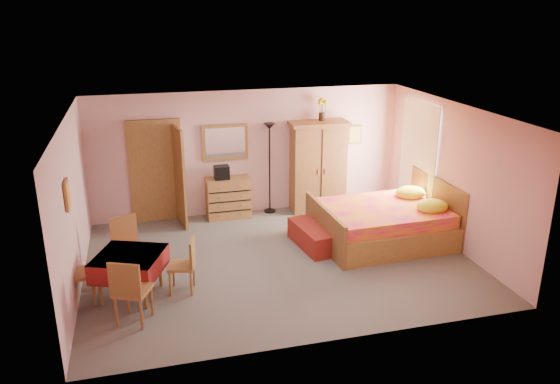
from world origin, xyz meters
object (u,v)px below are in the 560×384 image
object	(u,v)px
chair_east	(181,265)
wall_mirror	(225,142)
floor_lamp	(270,169)
chair_south	(133,290)
bed	(383,213)
chest_of_drawers	(228,198)
sunflower_vase	(322,109)
chair_north	(130,248)
stereo	(222,172)
bench	(311,237)
chair_west	(79,273)
dining_table	(131,275)
wardrobe	(318,167)

from	to	relation	value
chair_east	wall_mirror	bearing A→B (deg)	-7.85
floor_lamp	chair_south	world-z (taller)	floor_lamp
wall_mirror	bed	bearing A→B (deg)	-40.78
floor_lamp	chair_south	distance (m)	4.68
wall_mirror	chest_of_drawers	bearing A→B (deg)	-90.85
sunflower_vase	chair_north	bearing A→B (deg)	-151.12
stereo	chair_north	distance (m)	2.88
chest_of_drawers	chair_east	xyz separation A→B (m)	(-1.22, -2.90, 0.01)
stereo	floor_lamp	bearing A→B (deg)	5.17
chest_of_drawers	floor_lamp	xyz separation A→B (m)	(0.90, 0.08, 0.54)
bed	bench	world-z (taller)	bed
chair_west	dining_table	bearing A→B (deg)	87.29
stereo	chair_south	bearing A→B (deg)	-116.87
floor_lamp	bench	xyz separation A→B (m)	(0.31, -1.94, -0.76)
wall_mirror	chair_south	xyz separation A→B (m)	(-1.94, -3.82, -1.06)
sunflower_vase	chair_north	world-z (taller)	sunflower_vase
bench	chair_north	xyz separation A→B (m)	(-3.19, -0.30, 0.29)
bench	dining_table	world-z (taller)	dining_table
chest_of_drawers	wardrobe	bearing A→B (deg)	-1.54
wardrobe	chair_south	xyz separation A→B (m)	(-3.87, -3.56, -0.47)
bed	chair_east	world-z (taller)	bed
chair_east	chair_north	bearing A→B (deg)	59.62
wall_mirror	wardrobe	world-z (taller)	wardrobe
chest_of_drawers	chair_west	bearing A→B (deg)	-133.42
bench	chair_south	xyz separation A→B (m)	(-3.16, -1.74, 0.29)
wardrobe	chair_west	bearing A→B (deg)	-146.30
stereo	chair_west	distance (m)	3.88
wardrobe	chair_south	world-z (taller)	wardrobe
bed	chair_west	distance (m)	5.36
wardrobe	sunflower_vase	xyz separation A→B (m)	(0.09, 0.08, 1.20)
floor_lamp	sunflower_vase	world-z (taller)	sunflower_vase
chair_north	sunflower_vase	bearing A→B (deg)	-173.06
dining_table	chair_south	distance (m)	0.76
floor_lamp	chair_north	distance (m)	3.68
sunflower_vase	floor_lamp	bearing A→B (deg)	177.99
bench	chair_west	bearing A→B (deg)	-165.60
chest_of_drawers	stereo	xyz separation A→B (m)	(-0.13, -0.02, 0.56)
chest_of_drawers	sunflower_vase	distance (m)	2.67
floor_lamp	chair_west	world-z (taller)	floor_lamp
chair_north	chair_west	bearing A→B (deg)	22.30
bench	chair_south	world-z (taller)	chair_south
chair_west	chair_north	bearing A→B (deg)	130.81
bench	dining_table	size ratio (longest dim) A/B	1.27
stereo	chair_west	bearing A→B (deg)	-132.10
chest_of_drawers	chair_east	bearing A→B (deg)	-112.92
sunflower_vase	chair_east	distance (m)	4.70
wall_mirror	chair_north	bearing A→B (deg)	-130.66
sunflower_vase	chair_north	xyz separation A→B (m)	(-4.00, -2.20, -1.68)
chest_of_drawers	stereo	distance (m)	0.58
bed	chest_of_drawers	bearing A→B (deg)	140.89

